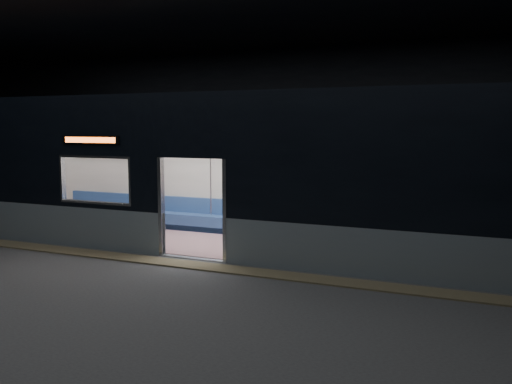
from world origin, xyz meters
The scene contains 7 objects.
station_floor centered at (0.00, 0.00, -0.01)m, with size 24.00×14.00×0.01m, color #47494C.
station_envelope centered at (0.00, 0.00, 3.66)m, with size 24.00×14.00×5.00m.
tactile_strip centered at (0.00, 0.55, 0.01)m, with size 22.80×0.50×0.03m, color #8C7F59.
metro_car centered at (0.00, 2.54, 1.85)m, with size 18.00×3.04×3.35m.
passenger centered at (1.77, 3.55, 0.84)m, with size 0.50×0.80×1.48m.
handbag centered at (1.81, 3.29, 0.70)m, with size 0.31×0.26×0.15m, color black.
transit_map centered at (5.00, 3.85, 1.44)m, with size 0.91×0.03×0.59m, color white.
Camera 1 is at (5.41, -8.34, 2.66)m, focal length 38.00 mm.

